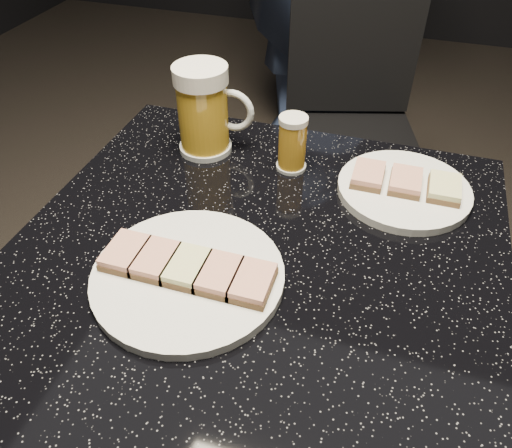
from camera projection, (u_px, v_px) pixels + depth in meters
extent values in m
cylinder|color=white|center=(188.00, 276.00, 0.67)|extent=(0.26, 0.26, 0.01)
cylinder|color=white|center=(404.00, 190.00, 0.81)|extent=(0.21, 0.21, 0.01)
cylinder|color=black|center=(256.00, 391.00, 0.96)|extent=(0.10, 0.10, 0.69)
cube|color=black|center=(256.00, 258.00, 0.72)|extent=(0.70, 0.70, 0.03)
cylinder|color=silver|center=(206.00, 147.00, 0.91)|extent=(0.10, 0.10, 0.01)
cylinder|color=gold|center=(203.00, 115.00, 0.87)|extent=(0.09, 0.09, 0.12)
cylinder|color=white|center=(200.00, 74.00, 0.82)|extent=(0.09, 0.09, 0.03)
torus|color=silver|center=(233.00, 111.00, 0.87)|extent=(0.08, 0.01, 0.08)
cylinder|color=silver|center=(291.00, 166.00, 0.87)|extent=(0.05, 0.05, 0.01)
cylinder|color=#BC841F|center=(292.00, 144.00, 0.84)|extent=(0.05, 0.05, 0.08)
cylinder|color=silver|center=(294.00, 120.00, 0.81)|extent=(0.05, 0.05, 0.01)
cube|color=black|center=(352.00, 147.00, 1.48)|extent=(0.47, 0.47, 0.04)
cylinder|color=black|center=(295.00, 241.00, 1.51)|extent=(0.03, 0.03, 0.43)
cylinder|color=black|center=(402.00, 243.00, 1.51)|extent=(0.03, 0.03, 0.43)
cylinder|color=black|center=(291.00, 179.00, 1.75)|extent=(0.03, 0.03, 0.43)
cylinder|color=black|center=(383.00, 180.00, 1.75)|extent=(0.03, 0.03, 0.43)
cube|color=black|center=(353.00, 50.00, 1.46)|extent=(0.37, 0.13, 0.38)
cube|color=#4C3521|center=(126.00, 255.00, 0.68)|extent=(0.05, 0.07, 0.01)
cube|color=tan|center=(125.00, 250.00, 0.67)|extent=(0.05, 0.07, 0.01)
cube|color=#4C3521|center=(156.00, 262.00, 0.67)|extent=(0.05, 0.07, 0.01)
cube|color=tan|center=(156.00, 257.00, 0.66)|extent=(0.05, 0.07, 0.01)
cube|color=#4C3521|center=(187.00, 269.00, 0.66)|extent=(0.05, 0.07, 0.01)
cube|color=#D1D184|center=(187.00, 264.00, 0.65)|extent=(0.05, 0.07, 0.01)
cube|color=#4C3521|center=(219.00, 277.00, 0.65)|extent=(0.05, 0.07, 0.01)
cube|color=tan|center=(219.00, 272.00, 0.64)|extent=(0.05, 0.07, 0.01)
cube|color=#4C3521|center=(252.00, 285.00, 0.64)|extent=(0.05, 0.07, 0.01)
cube|color=tan|center=(252.00, 280.00, 0.63)|extent=(0.05, 0.07, 0.01)
cube|color=#4C3521|center=(368.00, 177.00, 0.82)|extent=(0.05, 0.07, 0.01)
cube|color=tan|center=(369.00, 172.00, 0.81)|extent=(0.05, 0.07, 0.01)
cube|color=#4C3521|center=(405.00, 184.00, 0.80)|extent=(0.05, 0.07, 0.01)
cube|color=tan|center=(406.00, 179.00, 0.80)|extent=(0.05, 0.07, 0.01)
cube|color=#4C3521|center=(444.00, 190.00, 0.79)|extent=(0.05, 0.07, 0.01)
cube|color=#D1D184|center=(445.00, 186.00, 0.78)|extent=(0.05, 0.07, 0.01)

